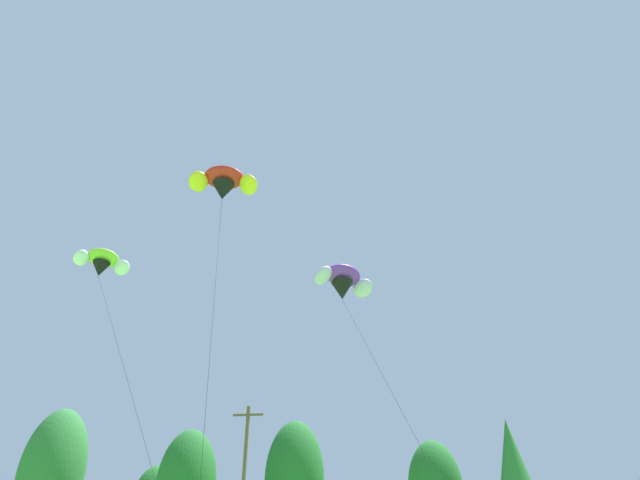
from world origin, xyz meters
name	(u,v)px	position (x,y,z in m)	size (l,w,h in m)	color
treeline_tree_b	(52,472)	(-27.39, 48.38, 8.10)	(5.41, 5.41, 13.38)	#472D19
treeline_tree_e	(294,480)	(-6.59, 50.89, 7.49)	(5.14, 5.14, 12.36)	#472D19
treeline_tree_g	(515,477)	(10.98, 46.94, 7.08)	(4.09, 4.09, 11.31)	#472D19
parafoil_kite_high_lime_white	(102,263)	(-16.21, 30.24, 18.17)	(14.44, 15.27, 17.97)	#93D633
parafoil_kite_mid_purple	(343,282)	(-0.42, 26.02, 13.84)	(5.39, 12.35, 13.58)	purple
parafoil_kite_far_red_yellow	(223,183)	(-6.62, 24.28, 19.25)	(5.11, 8.85, 18.97)	red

